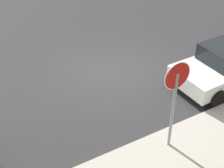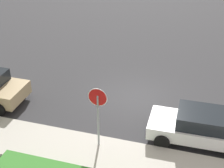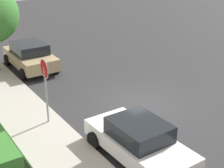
{
  "view_description": "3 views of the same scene",
  "coord_description": "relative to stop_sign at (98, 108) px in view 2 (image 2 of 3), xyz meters",
  "views": [
    {
      "loc": [
        5.33,
        9.32,
        6.95
      ],
      "look_at": [
        0.92,
        1.76,
        0.85
      ],
      "focal_mm": 55.0,
      "sensor_mm": 36.0,
      "label": 1
    },
    {
      "loc": [
        -3.1,
        14.48,
        9.24
      ],
      "look_at": [
        0.95,
        0.9,
        1.09
      ],
      "focal_mm": 55.0,
      "sensor_mm": 36.0,
      "label": 2
    },
    {
      "loc": [
        -10.98,
        8.74,
        6.95
      ],
      "look_at": [
        1.15,
        0.73,
        0.74
      ],
      "focal_mm": 55.0,
      "sensor_mm": 36.0,
      "label": 3
    }
  ],
  "objects": [
    {
      "name": "stop_sign",
      "position": [
        0.0,
        0.0,
        0.0
      ],
      "size": [
        0.76,
        0.08,
        2.79
      ],
      "color": "gray",
      "rests_on": "ground_plane"
    },
    {
      "name": "parked_car_white",
      "position": [
        -3.86,
        -1.59,
        -1.19
      ],
      "size": [
        4.21,
        2.07,
        1.43
      ],
      "color": "white",
      "rests_on": "ground_plane"
    },
    {
      "name": "ground_plane",
      "position": [
        -0.53,
        -4.2,
        -1.91
      ],
      "size": [
        60.0,
        60.0,
        0.0
      ],
      "primitive_type": "plane",
      "color": "#2D2D30"
    },
    {
      "name": "sidewalk_curb",
      "position": [
        -0.53,
        0.55,
        -1.84
      ],
      "size": [
        32.0,
        2.23,
        0.14
      ],
      "primitive_type": "cube",
      "color": "#B2ADA3",
      "rests_on": "ground_plane"
    }
  ]
}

